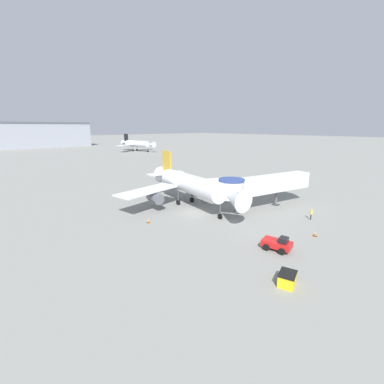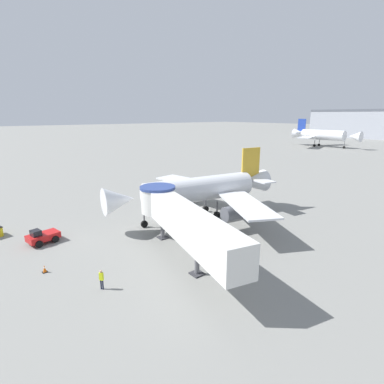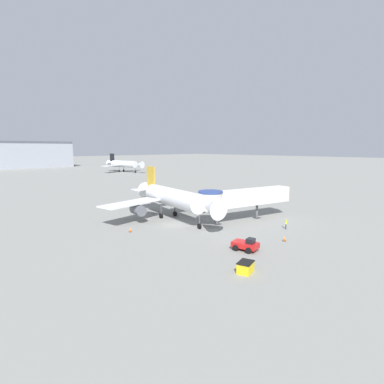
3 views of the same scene
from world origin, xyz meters
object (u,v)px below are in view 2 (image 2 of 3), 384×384
at_px(jet_bridge, 179,216).
at_px(pushback_tug_red, 42,236).
at_px(main_airplane, 203,190).
at_px(traffic_cone_apron_front, 45,269).
at_px(traffic_cone_port_wing, 150,201).
at_px(ground_crew_marshaller, 101,278).
at_px(background_jet_blue_tail, 322,135).

bearing_deg(jet_bridge, pushback_tug_red, -126.49).
bearing_deg(main_airplane, traffic_cone_apron_front, -73.27).
xyz_separation_m(main_airplane, traffic_cone_port_wing, (-10.32, -2.38, -3.57)).
bearing_deg(ground_crew_marshaller, traffic_cone_apron_front, -7.37).
relative_size(ground_crew_marshaller, background_jet_blue_tail, 0.05).
height_order(main_airplane, traffic_cone_port_wing, main_airplane).
xyz_separation_m(main_airplane, background_jet_blue_tail, (-39.60, 101.52, 1.30)).
xyz_separation_m(jet_bridge, pushback_tug_red, (-11.84, -10.18, -3.43)).
bearing_deg(traffic_cone_apron_front, main_airplane, 97.97).
height_order(pushback_tug_red, ground_crew_marshaller, ground_crew_marshaller).
distance_m(main_airplane, ground_crew_marshaller, 20.33).
relative_size(pushback_tug_red, traffic_cone_apron_front, 4.85).
bearing_deg(traffic_cone_apron_front, pushback_tug_red, 168.80).
xyz_separation_m(pushback_tug_red, traffic_cone_apron_front, (7.08, -1.40, -0.41)).
bearing_deg(jet_bridge, background_jet_blue_tail, 125.90).
distance_m(traffic_cone_apron_front, background_jet_blue_tail, 129.95).
distance_m(pushback_tug_red, traffic_cone_apron_front, 7.23).
height_order(jet_bridge, pushback_tug_red, jet_bridge).
xyz_separation_m(pushback_tug_red, ground_crew_marshaller, (12.91, 1.66, 0.24)).
relative_size(traffic_cone_port_wing, background_jet_blue_tail, 0.02).
relative_size(traffic_cone_port_wing, traffic_cone_apron_front, 0.95).
distance_m(main_airplane, background_jet_blue_tail, 108.98).
relative_size(jet_bridge, ground_crew_marshaller, 11.16).
bearing_deg(ground_crew_marshaller, main_airplane, -99.18).
xyz_separation_m(traffic_cone_apron_front, ground_crew_marshaller, (5.83, 3.06, 0.65)).
distance_m(main_airplane, pushback_tug_red, 20.43).
height_order(traffic_cone_port_wing, ground_crew_marshaller, ground_crew_marshaller).
relative_size(main_airplane, traffic_cone_port_wing, 37.87).
height_order(traffic_cone_port_wing, traffic_cone_apron_front, traffic_cone_apron_front).
distance_m(traffic_cone_port_wing, background_jet_blue_tail, 108.06).
bearing_deg(ground_crew_marshaller, jet_bridge, -117.97).
distance_m(traffic_cone_apron_front, ground_crew_marshaller, 6.62).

